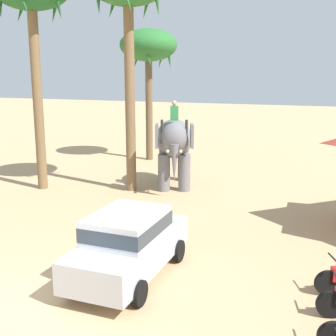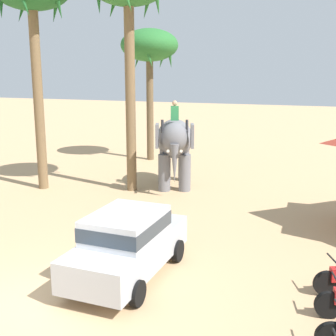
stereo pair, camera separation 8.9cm
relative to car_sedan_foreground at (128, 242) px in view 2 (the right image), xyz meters
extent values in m
plane|color=tan|center=(-1.18, -1.90, -0.93)|extent=(120.00, 120.00, 0.00)
cube|color=#B7BABF|center=(0.00, 0.04, -0.25)|extent=(1.77, 4.13, 0.76)
cube|color=#B7BABF|center=(0.00, -0.06, 0.45)|extent=(1.60, 2.13, 0.64)
cube|color=#2D3842|center=(0.00, -0.06, 0.45)|extent=(1.62, 2.15, 0.35)
cylinder|color=black|center=(-0.83, 1.32, -0.63)|extent=(0.19, 0.60, 0.60)
cylinder|color=black|center=(0.87, 1.29, -0.63)|extent=(0.19, 0.60, 0.60)
cylinder|color=black|center=(-0.87, -1.22, -0.63)|extent=(0.19, 0.60, 0.60)
cylinder|color=black|center=(0.83, -1.25, -0.63)|extent=(0.19, 0.60, 0.60)
ellipsoid|color=slate|center=(-1.99, 8.97, 1.22)|extent=(2.56, 3.46, 1.70)
cylinder|color=slate|center=(-1.26, 8.24, -0.13)|extent=(0.52, 0.52, 1.60)
cylinder|color=slate|center=(-2.09, 7.94, -0.13)|extent=(0.52, 0.52, 1.60)
cylinder|color=slate|center=(-1.89, 9.99, -0.13)|extent=(0.52, 0.52, 1.60)
cylinder|color=slate|center=(-2.72, 9.69, -0.13)|extent=(0.52, 0.52, 1.60)
ellipsoid|color=slate|center=(-1.44, 7.44, 1.52)|extent=(1.37, 1.31, 1.20)
cube|color=slate|center=(-0.79, 7.78, 1.57)|extent=(0.39, 0.79, 0.96)
cube|color=slate|center=(-2.15, 7.29, 1.57)|extent=(0.39, 0.79, 0.96)
cone|color=slate|center=(-1.28, 7.02, 0.52)|extent=(0.46, 0.46, 1.60)
cone|color=beige|center=(-1.06, 7.15, 1.02)|extent=(0.30, 0.57, 0.21)
cone|color=beige|center=(-1.55, 6.97, 1.02)|extent=(0.30, 0.57, 0.21)
cube|color=#338C4C|center=(-1.70, 8.17, 2.42)|extent=(0.40, 0.34, 0.60)
sphere|color=tan|center=(-1.70, 8.17, 2.84)|extent=(0.22, 0.22, 0.22)
cylinder|color=#333338|center=(-1.21, 8.34, 1.87)|extent=(0.12, 0.12, 0.55)
cylinder|color=#333338|center=(-2.19, 7.99, 1.87)|extent=(0.12, 0.12, 0.55)
cylinder|color=black|center=(4.81, -0.29, -0.63)|extent=(0.61, 0.25, 0.60)
cylinder|color=black|center=(4.90, -0.26, -0.01)|extent=(0.18, 0.54, 0.04)
cylinder|color=black|center=(4.73, 0.72, -0.63)|extent=(0.59, 0.32, 0.60)
cylinder|color=black|center=(4.81, 0.76, -0.01)|extent=(0.25, 0.52, 0.04)
cylinder|color=brown|center=(-5.33, 14.07, 2.21)|extent=(0.40, 0.40, 6.27)
ellipsoid|color=#286B2D|center=(-5.33, 14.07, 5.54)|extent=(3.20, 3.20, 1.80)
cone|color=#286B2D|center=(-4.13, 14.07, 5.04)|extent=(0.40, 0.92, 1.64)
cone|color=#286B2D|center=(-4.96, 15.21, 5.04)|extent=(0.91, 0.57, 1.67)
cone|color=#286B2D|center=(-6.30, 14.78, 5.04)|extent=(0.73, 0.83, 1.69)
cone|color=#286B2D|center=(-6.30, 13.37, 5.04)|extent=(0.73, 0.83, 1.69)
cone|color=#286B2D|center=(-4.96, 12.93, 5.04)|extent=(0.91, 0.57, 1.67)
cylinder|color=brown|center=(-7.27, 6.47, 3.16)|extent=(0.42, 0.42, 8.18)
cone|color=#1E5B28|center=(-6.90, 7.61, 6.95)|extent=(0.91, 0.57, 1.67)
cone|color=#1E5B28|center=(-8.24, 7.17, 6.95)|extent=(0.73, 0.83, 1.69)
cylinder|color=brown|center=(-3.46, 7.56, 3.22)|extent=(0.42, 0.42, 8.30)
cone|color=#286B2D|center=(-3.09, 8.70, 7.07)|extent=(0.91, 0.57, 1.67)
cone|color=#286B2D|center=(-4.43, 8.27, 7.07)|extent=(0.73, 0.83, 1.69)
camera|label=1|loc=(4.57, -9.47, 4.22)|focal=47.56mm
camera|label=2|loc=(4.65, -9.44, 4.22)|focal=47.56mm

